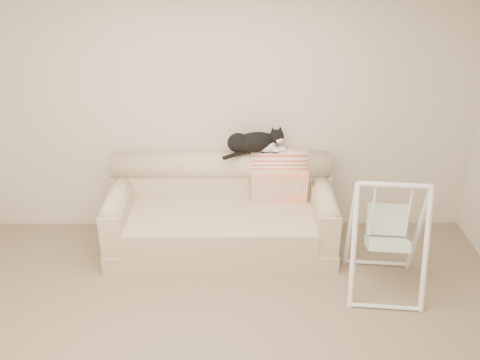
{
  "coord_description": "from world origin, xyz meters",
  "views": [
    {
      "loc": [
        0.11,
        -2.96,
        3.04
      ],
      "look_at": [
        0.13,
        1.27,
        0.9
      ],
      "focal_mm": 40.0,
      "sensor_mm": 36.0,
      "label": 1
    }
  ],
  "objects_px": {
    "remote_a": "(256,152)",
    "baby_swing": "(387,236)",
    "sofa": "(221,213)",
    "tuxedo_cat": "(254,142)",
    "remote_b": "(270,153)"
  },
  "relations": [
    {
      "from": "remote_b",
      "to": "baby_swing",
      "type": "xyz_separation_m",
      "value": [
        0.97,
        -0.92,
        -0.38
      ]
    },
    {
      "from": "baby_swing",
      "to": "remote_b",
      "type": "bearing_deg",
      "value": 136.75
    },
    {
      "from": "remote_a",
      "to": "baby_swing",
      "type": "relative_size",
      "value": 0.18
    },
    {
      "from": "remote_b",
      "to": "baby_swing",
      "type": "height_order",
      "value": "baby_swing"
    },
    {
      "from": "sofa",
      "to": "remote_b",
      "type": "bearing_deg",
      "value": 25.08
    },
    {
      "from": "remote_a",
      "to": "baby_swing",
      "type": "distance_m",
      "value": 1.5
    },
    {
      "from": "sofa",
      "to": "tuxedo_cat",
      "type": "relative_size",
      "value": 3.47
    },
    {
      "from": "remote_b",
      "to": "sofa",
      "type": "bearing_deg",
      "value": -154.92
    },
    {
      "from": "tuxedo_cat",
      "to": "sofa",
      "type": "bearing_deg",
      "value": -144.05
    },
    {
      "from": "tuxedo_cat",
      "to": "baby_swing",
      "type": "relative_size",
      "value": 0.6
    },
    {
      "from": "sofa",
      "to": "remote_a",
      "type": "xyz_separation_m",
      "value": [
        0.35,
        0.24,
        0.56
      ]
    },
    {
      "from": "tuxedo_cat",
      "to": "baby_swing",
      "type": "height_order",
      "value": "tuxedo_cat"
    },
    {
      "from": "sofa",
      "to": "tuxedo_cat",
      "type": "distance_m",
      "value": 0.78
    },
    {
      "from": "remote_a",
      "to": "remote_b",
      "type": "xyz_separation_m",
      "value": [
        0.13,
        -0.02,
        -0.0
      ]
    },
    {
      "from": "baby_swing",
      "to": "tuxedo_cat",
      "type": "bearing_deg",
      "value": 140.67
    }
  ]
}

